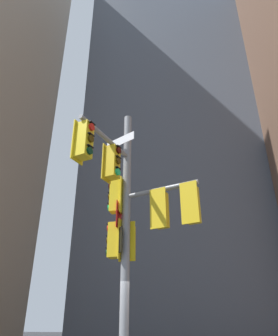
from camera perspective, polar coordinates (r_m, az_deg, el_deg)
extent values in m
cube|color=#4C5460|center=(37.39, 5.89, 11.89)|extent=(14.97, 14.97, 49.08)
cylinder|color=gray|center=(9.25, -2.39, -11.10)|extent=(0.25, 0.25, 7.82)
cylinder|color=gray|center=(9.22, -5.93, 5.29)|extent=(0.82, 2.43, 0.14)
cylinder|color=gray|center=(9.05, 3.87, -3.93)|extent=(2.20, 0.85, 0.14)
cube|color=gold|center=(9.29, -5.85, 0.77)|extent=(0.16, 0.47, 1.14)
cube|color=gold|center=(9.20, -4.85, 1.02)|extent=(0.42, 0.42, 1.00)
cylinder|color=#360605|center=(9.27, -3.71, 3.21)|extent=(0.11, 0.21, 0.20)
cube|color=black|center=(9.33, -3.66, 3.85)|extent=(0.13, 0.23, 0.02)
cylinder|color=#3C2C06|center=(9.10, -3.77, 1.29)|extent=(0.11, 0.21, 0.20)
cube|color=black|center=(9.16, -3.72, 1.96)|extent=(0.13, 0.23, 0.02)
cylinder|color=#19C672|center=(8.95, -3.84, -0.70)|extent=(0.11, 0.21, 0.20)
cube|color=black|center=(9.00, -3.78, 0.00)|extent=(0.13, 0.23, 0.02)
cube|color=yellow|center=(8.33, -10.92, 4.59)|extent=(0.16, 0.47, 1.14)
cube|color=yellow|center=(8.22, -9.86, 4.92)|extent=(0.42, 0.42, 1.00)
cylinder|color=red|center=(8.30, -8.55, 7.33)|extent=(0.11, 0.21, 0.20)
cube|color=black|center=(8.37, -8.46, 8.02)|extent=(0.13, 0.23, 0.02)
cylinder|color=#3C2C06|center=(8.12, -8.72, 5.27)|extent=(0.11, 0.21, 0.20)
cube|color=black|center=(8.18, -8.62, 6.00)|extent=(0.13, 0.23, 0.02)
cylinder|color=#06311C|center=(7.94, -8.89, 3.12)|extent=(0.11, 0.21, 0.20)
cube|color=black|center=(8.00, -8.79, 3.88)|extent=(0.13, 0.23, 0.02)
cube|color=gold|center=(8.68, 3.44, -7.18)|extent=(0.46, 0.18, 1.14)
cube|color=gold|center=(8.84, 3.99, -7.53)|extent=(0.43, 0.43, 1.00)
cylinder|color=#360605|center=(9.13, 4.48, -5.79)|extent=(0.21, 0.12, 0.20)
cube|color=black|center=(9.18, 4.47, -5.10)|extent=(0.23, 0.14, 0.02)
cylinder|color=yellow|center=(9.01, 4.56, -7.88)|extent=(0.21, 0.12, 0.20)
cube|color=black|center=(9.06, 4.55, -7.17)|extent=(0.23, 0.14, 0.02)
cylinder|color=#06311C|center=(8.91, 4.64, -10.01)|extent=(0.21, 0.12, 0.20)
cube|color=black|center=(8.95, 4.63, -9.28)|extent=(0.23, 0.14, 0.02)
cube|color=gold|center=(8.34, 9.07, -6.09)|extent=(0.46, 0.18, 1.14)
cube|color=gold|center=(8.51, 9.54, -6.46)|extent=(0.43, 0.43, 1.00)
cylinder|color=#360605|center=(8.81, 9.84, -4.70)|extent=(0.21, 0.12, 0.20)
cube|color=black|center=(8.86, 9.80, -3.99)|extent=(0.23, 0.14, 0.02)
cylinder|color=yellow|center=(8.69, 10.02, -6.84)|extent=(0.21, 0.12, 0.20)
cube|color=black|center=(8.73, 9.97, -6.11)|extent=(0.23, 0.14, 0.02)
cylinder|color=#06311C|center=(8.58, 10.20, -9.04)|extent=(0.21, 0.12, 0.20)
cube|color=black|center=(8.62, 10.15, -8.29)|extent=(0.23, 0.14, 0.02)
cube|color=gold|center=(9.22, -3.23, -12.80)|extent=(0.08, 0.48, 1.14)
cube|color=gold|center=(9.29, -4.36, -12.86)|extent=(0.37, 0.37, 1.00)
cylinder|color=red|center=(9.45, -5.44, -10.86)|extent=(0.08, 0.21, 0.20)
cube|color=black|center=(9.48, -5.44, -10.16)|extent=(0.09, 0.23, 0.02)
cylinder|color=#3C2C06|center=(9.36, -5.53, -12.92)|extent=(0.08, 0.21, 0.20)
cube|color=black|center=(9.39, -5.53, -12.21)|extent=(0.09, 0.23, 0.02)
cylinder|color=#06311C|center=(9.29, -5.62, -15.02)|extent=(0.08, 0.21, 0.20)
cube|color=black|center=(9.31, -5.63, -14.30)|extent=(0.09, 0.23, 0.02)
cube|color=yellow|center=(9.60, -3.05, -5.11)|extent=(0.03, 0.48, 1.14)
cube|color=yellow|center=(9.65, -4.15, -5.18)|extent=(0.34, 0.34, 1.00)
cylinder|color=#360605|center=(9.83, -5.22, -3.35)|extent=(0.06, 0.20, 0.20)
cube|color=black|center=(9.88, -5.22, -2.71)|extent=(0.07, 0.22, 0.02)
cylinder|color=#3C2C06|center=(9.70, -5.30, -5.25)|extent=(0.06, 0.20, 0.20)
cube|color=black|center=(9.75, -5.30, -4.60)|extent=(0.07, 0.22, 0.02)
cylinder|color=#19C672|center=(9.58, -5.39, -7.21)|extent=(0.06, 0.20, 0.20)
cube|color=black|center=(9.62, -5.39, -6.53)|extent=(0.07, 0.22, 0.02)
cube|color=yellow|center=(9.30, -2.20, -13.04)|extent=(0.48, 0.05, 1.14)
cube|color=yellow|center=(9.48, -1.89, -13.30)|extent=(0.35, 0.35, 1.00)
cylinder|color=red|center=(9.75, -1.54, -11.55)|extent=(0.20, 0.07, 0.20)
cube|color=black|center=(9.79, -1.53, -10.88)|extent=(0.22, 0.08, 0.02)
cylinder|color=#3C2C06|center=(9.67, -1.57, -13.56)|extent=(0.20, 0.07, 0.20)
cube|color=black|center=(9.70, -1.55, -12.88)|extent=(0.22, 0.08, 0.02)
cylinder|color=#06311C|center=(9.59, -1.60, -15.60)|extent=(0.20, 0.07, 0.20)
cube|color=black|center=(9.62, -1.58, -14.90)|extent=(0.22, 0.08, 0.02)
cube|color=white|center=(10.13, -3.43, 4.86)|extent=(1.03, 0.58, 0.28)
cube|color=#19479E|center=(10.13, -3.43, 4.86)|extent=(0.99, 0.55, 0.24)
cube|color=red|center=(9.41, -3.67, -8.65)|extent=(0.03, 0.64, 0.80)
cube|color=white|center=(9.41, -3.67, -8.65)|extent=(0.02, 0.60, 0.76)
cube|color=black|center=(9.09, -3.76, -12.99)|extent=(0.35, 0.51, 0.72)
cube|color=white|center=(9.09, -3.76, -12.99)|extent=(0.32, 0.47, 0.68)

